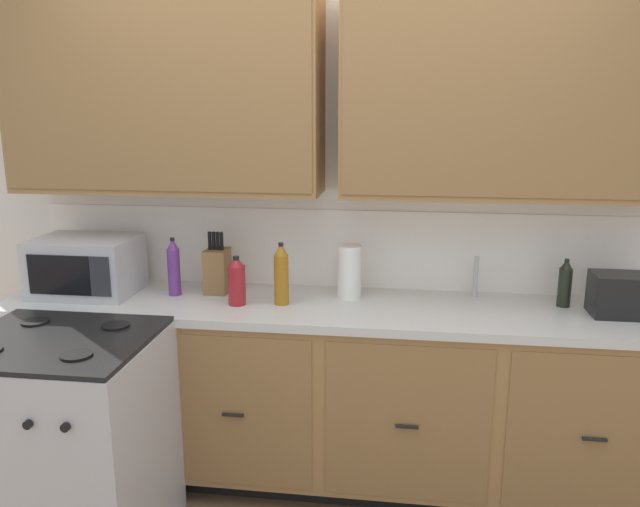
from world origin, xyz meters
TOP-DOWN VIEW (x-y plane):
  - wall_unit at (0.00, 0.50)m, footprint 4.30×0.40m
  - counter_run at (0.00, 0.30)m, footprint 3.13×0.64m
  - stove_range at (-1.01, -0.33)m, footprint 0.76×0.68m
  - microwave at (-1.21, 0.31)m, footprint 0.48×0.37m
  - toaster at (1.32, 0.31)m, footprint 0.28×0.18m
  - knife_block at (-0.57, 0.41)m, footprint 0.11×0.14m
  - sink_faucet at (0.70, 0.51)m, footprint 0.02×0.02m
  - paper_towel_roll at (0.09, 0.41)m, footprint 0.12×0.12m
  - bottle_dark at (1.09, 0.41)m, footprint 0.06×0.06m
  - bottle_amber at (-0.21, 0.27)m, footprint 0.07×0.07m
  - bottle_violet at (-0.77, 0.34)m, footprint 0.06×0.06m
  - bottle_red at (-0.42, 0.23)m, footprint 0.08×0.08m

SIDE VIEW (x-z plane):
  - stove_range at x=-1.01m, z-range 0.00..0.95m
  - counter_run at x=0.00m, z-range 0.01..0.94m
  - toaster at x=1.32m, z-range 0.93..1.12m
  - sink_faucet at x=0.70m, z-range 0.93..1.13m
  - bottle_dark at x=1.09m, z-range 0.92..1.15m
  - bottle_red at x=-0.42m, z-range 0.92..1.16m
  - knife_block at x=-0.57m, z-range 0.89..1.20m
  - paper_towel_roll at x=0.09m, z-range 0.93..1.19m
  - microwave at x=-1.21m, z-range 0.93..1.21m
  - bottle_violet at x=-0.77m, z-range 0.92..1.21m
  - bottle_amber at x=-0.21m, z-range 0.92..1.22m
  - wall_unit at x=0.00m, z-range 0.44..2.85m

